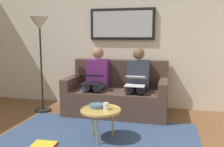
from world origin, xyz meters
TOP-DOWN VIEW (x-y plane):
  - wall_rear at (0.00, -2.60)m, footprint 6.00×0.12m
  - area_rug at (0.00, -0.85)m, footprint 2.60×1.80m
  - couch at (0.00, -2.12)m, footprint 1.72×0.90m
  - framed_mirror at (0.00, -2.51)m, footprint 1.20×0.05m
  - coffee_table at (-0.04, -0.90)m, footprint 0.52×0.52m
  - cup at (-0.11, -0.91)m, footprint 0.07×0.07m
  - bowl at (0.03, -0.96)m, footprint 0.19×0.19m
  - person_left at (-0.36, -2.05)m, footprint 0.38×0.58m
  - laptop_white at (-0.36, -1.81)m, footprint 0.31×0.35m
  - person_right at (0.36, -2.05)m, footprint 0.38×0.58m
  - laptop_black at (0.36, -1.81)m, footprint 0.32×0.35m
  - magazine_stack at (0.58, -0.55)m, footprint 0.31×0.25m
  - standing_lamp at (1.31, -1.85)m, footprint 0.32×0.32m

SIDE VIEW (x-z plane):
  - area_rug at x=0.00m, z-range 0.00..0.01m
  - magazine_stack at x=0.58m, z-range 0.00..0.04m
  - couch at x=0.00m, z-range -0.14..0.76m
  - coffee_table at x=-0.04m, z-range 0.18..0.60m
  - bowl at x=0.03m, z-range 0.41..0.46m
  - cup at x=-0.11m, z-range 0.41..0.50m
  - person_left at x=-0.36m, z-range 0.04..1.18m
  - person_right at x=0.36m, z-range 0.04..1.18m
  - laptop_white at x=-0.36m, z-range 0.55..0.70m
  - laptop_black at x=0.36m, z-range 0.55..0.70m
  - wall_rear at x=0.00m, z-range 0.00..2.60m
  - standing_lamp at x=1.31m, z-range 0.54..2.20m
  - framed_mirror at x=0.00m, z-range 1.26..1.84m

